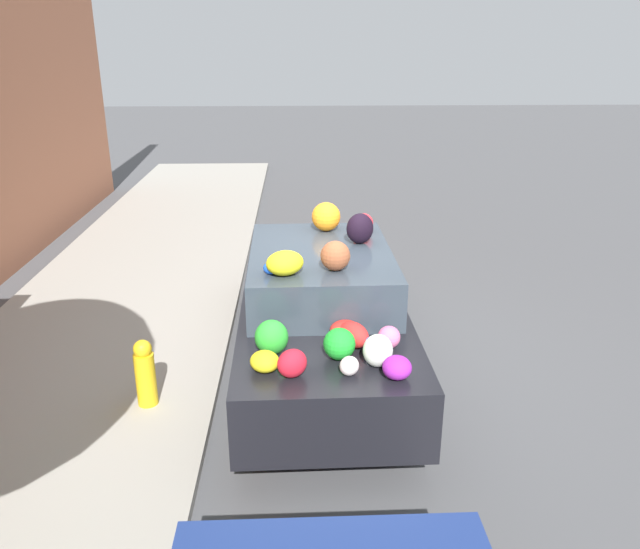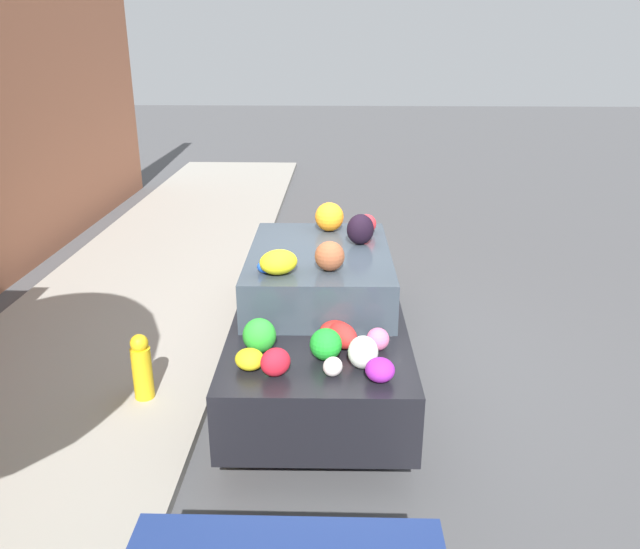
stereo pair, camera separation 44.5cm
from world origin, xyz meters
name	(u,v)px [view 1 (the left image)]	position (x,y,z in m)	size (l,w,h in m)	color
ground_plane	(320,364)	(0.00, 0.00, 0.00)	(60.00, 60.00, 0.00)	#4C4C4F
sidewalk_curb	(84,364)	(0.00, 2.70, 0.05)	(24.00, 3.20, 0.11)	#9E998E
fire_hydrant	(145,373)	(-0.93, 1.76, 0.45)	(0.20, 0.20, 0.70)	gold
art_car	(321,305)	(-0.07, 0.00, 0.78)	(4.59, 1.77, 1.79)	black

